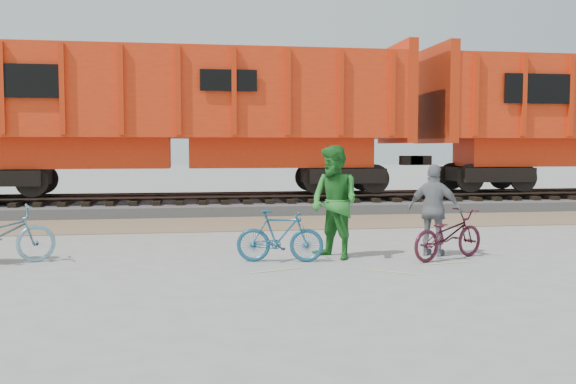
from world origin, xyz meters
The scene contains 9 objects.
ground centered at (0.00, 0.00, 0.00)m, with size 120.00×120.00×0.00m, color #9E9E99.
gravel_strip centered at (0.00, 5.50, 0.01)m, with size 120.00×3.00×0.02m, color #927A5B.
ballast_bed centered at (0.00, 9.00, 0.15)m, with size 120.00×4.00×0.30m, color slate.
track centered at (0.00, 9.00, 0.47)m, with size 120.00×2.60×0.24m.
hopper_car_center centered at (-2.60, 9.00, 3.01)m, with size 14.00×3.13×4.65m.
bicycle_teal centered at (-0.82, -0.03, 0.45)m, with size 0.42×1.49×0.89m, color #1B5271.
bicycle_maroon centered at (2.13, -0.22, 0.44)m, with size 0.58×1.66×0.87m, color #461424.
person_man centered at (0.18, 0.17, 1.00)m, with size 0.97×0.76×2.00m, color #277929.
person_woman centered at (2.03, 0.18, 0.83)m, with size 0.97×0.41×1.66m, color gray.
Camera 1 is at (-2.38, -10.78, 1.96)m, focal length 40.00 mm.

